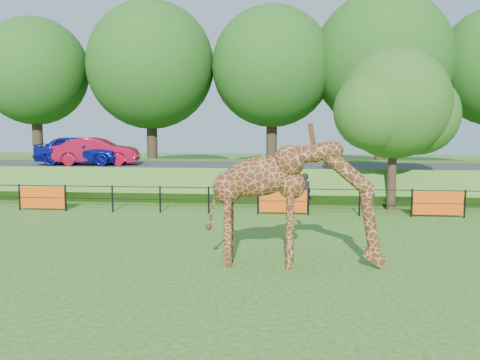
{
  "coord_description": "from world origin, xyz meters",
  "views": [
    {
      "loc": [
        3.32,
        -13.1,
        3.84
      ],
      "look_at": [
        1.79,
        2.67,
        2.0
      ],
      "focal_mm": 40.0,
      "sensor_mm": 36.0,
      "label": 1
    }
  ],
  "objects_px": {
    "visitor": "(304,192)",
    "tree_east": "(396,107)",
    "car_red": "(97,151)",
    "giraffe": "(296,204)",
    "car_blue": "(79,150)"
  },
  "relations": [
    {
      "from": "car_red",
      "to": "giraffe",
      "type": "bearing_deg",
      "value": -149.59
    },
    {
      "from": "giraffe",
      "to": "car_red",
      "type": "xyz_separation_m",
      "value": [
        -10.2,
        13.23,
        0.48
      ]
    },
    {
      "from": "visitor",
      "to": "tree_east",
      "type": "xyz_separation_m",
      "value": [
        3.74,
        0.69,
        3.49
      ]
    },
    {
      "from": "car_blue",
      "to": "car_red",
      "type": "height_order",
      "value": "car_blue"
    },
    {
      "from": "car_blue",
      "to": "car_red",
      "type": "distance_m",
      "value": 0.94
    },
    {
      "from": "giraffe",
      "to": "tree_east",
      "type": "bearing_deg",
      "value": 65.81
    },
    {
      "from": "car_red",
      "to": "car_blue",
      "type": "bearing_deg",
      "value": 82.55
    },
    {
      "from": "car_blue",
      "to": "car_red",
      "type": "xyz_separation_m",
      "value": [
        0.94,
        -0.0,
        -0.06
      ]
    },
    {
      "from": "car_blue",
      "to": "tree_east",
      "type": "xyz_separation_m",
      "value": [
        15.29,
        -4.15,
        2.1
      ]
    },
    {
      "from": "car_red",
      "to": "visitor",
      "type": "height_order",
      "value": "car_red"
    },
    {
      "from": "car_red",
      "to": "visitor",
      "type": "relative_size",
      "value": 2.69
    },
    {
      "from": "giraffe",
      "to": "car_red",
      "type": "distance_m",
      "value": 16.71
    },
    {
      "from": "tree_east",
      "to": "visitor",
      "type": "bearing_deg",
      "value": -169.54
    },
    {
      "from": "car_blue",
      "to": "tree_east",
      "type": "height_order",
      "value": "tree_east"
    },
    {
      "from": "visitor",
      "to": "giraffe",
      "type": "bearing_deg",
      "value": 72.78
    }
  ]
}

